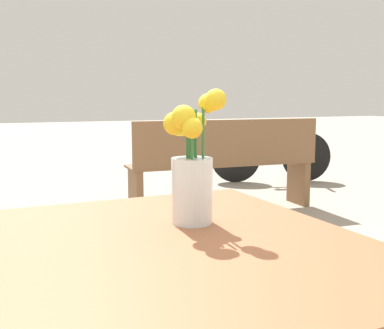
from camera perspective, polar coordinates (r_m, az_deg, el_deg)
table_front at (r=1.13m, az=-1.87°, el=-13.62°), size 0.86×1.01×0.72m
flower_vase at (r=1.22m, az=-0.08°, el=-0.80°), size 0.15×0.16×0.34m
bench_near at (r=4.36m, az=4.01°, el=0.36°), size 1.78×0.46×0.85m
bicycle at (r=6.05m, az=9.40°, el=1.02°), size 1.43×0.61×0.71m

